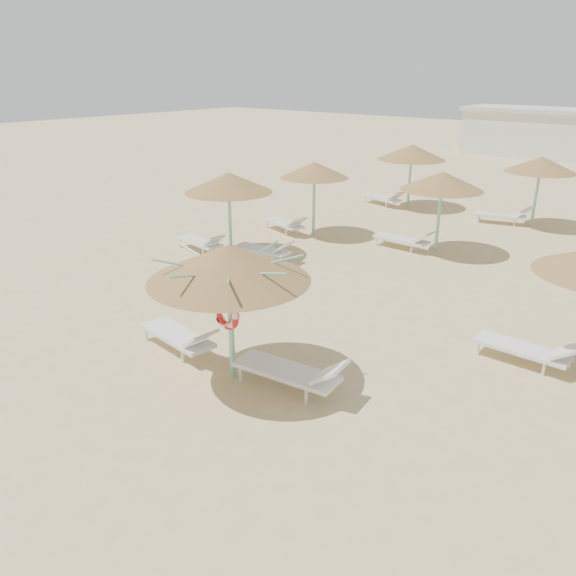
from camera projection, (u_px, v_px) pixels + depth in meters
The scene contains 6 objects.
ground at pixel (236, 378), 11.16m from camera, with size 120.00×120.00×0.00m, color #DBBC85.
main_palapa at pixel (229, 263), 10.34m from camera, with size 3.06×3.06×2.75m.
lounger_main_a at pixel (181, 336), 12.06m from camera, with size 2.20×0.86×0.78m.
lounger_main_b at pixel (293, 371), 10.61m from camera, with size 2.32×0.97×0.82m.
palapa_field at pixel (576, 199), 15.85m from camera, with size 19.97×13.61×2.73m.
service_hut at pixel (527, 132), 39.19m from camera, with size 8.40×4.40×3.25m.
Camera 1 is at (7.03, -6.82, 5.73)m, focal length 35.00 mm.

